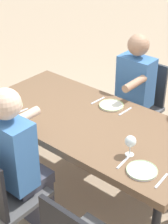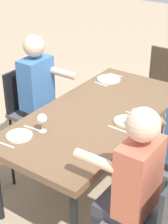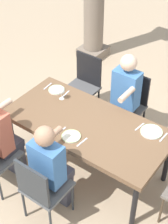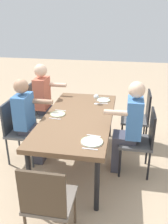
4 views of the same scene
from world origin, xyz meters
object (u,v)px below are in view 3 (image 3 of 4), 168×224
at_px(wine_glass_0, 61,91).
at_px(plate_2, 151,132).
at_px(chair_mid_south, 41,187).
at_px(dining_table, 87,127).
at_px(diner_man_white, 1,135).
at_px(diner_guest_third, 52,167).
at_px(plate_0, 56,90).
at_px(diner_woman_green, 123,98).
at_px(plate_1, 71,136).
at_px(chair_mid_north, 129,102).
at_px(chair_west_north, 84,83).

distance_m(wine_glass_0, plate_2, 1.21).
xyz_separation_m(chair_mid_south, wine_glass_0, (-0.59, 1.08, 0.34)).
bearing_deg(dining_table, diner_man_white, -134.80).
xyz_separation_m(diner_guest_third, plate_0, (-0.75, 1.00, 0.08)).
xyz_separation_m(diner_woman_green, plate_2, (0.61, -0.41, 0.06)).
bearing_deg(chair_mid_south, wine_glass_0, 118.57).
bearing_deg(diner_man_white, plate_1, 30.50).
distance_m(dining_table, plate_0, 0.75).
relative_size(diner_woman_green, plate_2, 5.20).
bearing_deg(diner_woman_green, plate_1, -94.02).
bearing_deg(chair_mid_north, diner_guest_third, -90.11).
bearing_deg(diner_guest_third, chair_mid_north, 89.89).
bearing_deg(chair_west_north, chair_mid_north, -0.18).
bearing_deg(chair_mid_south, diner_man_white, 165.81).
bearing_deg(chair_mid_south, diner_guest_third, 90.94).
xyz_separation_m(dining_table, plate_1, (-0.01, -0.29, 0.07)).
xyz_separation_m(plate_1, plate_2, (0.68, 0.59, -0.00)).
xyz_separation_m(chair_mid_south, plate_0, (-0.76, 1.18, 0.23)).
xyz_separation_m(chair_mid_south, diner_guest_third, (-0.00, 0.18, 0.15)).
relative_size(chair_west_north, chair_mid_south, 1.01).
bearing_deg(dining_table, wine_glass_0, 160.52).
relative_size(diner_man_white, plate_1, 6.04).
xyz_separation_m(chair_mid_north, diner_woman_green, (0.00, -0.19, 0.18)).
bearing_deg(plate_1, chair_mid_south, -83.59).
relative_size(dining_table, plate_0, 9.14).
xyz_separation_m(diner_woman_green, plate_1, (-0.07, -1.00, 0.06)).
bearing_deg(diner_woman_green, diner_man_white, -118.41).
bearing_deg(chair_mid_south, plate_2, 62.70).
xyz_separation_m(chair_west_north, wine_glass_0, (0.17, -0.71, 0.34)).
xyz_separation_m(chair_mid_north, plate_0, (-0.76, -0.61, 0.24)).
relative_size(diner_guest_third, plate_1, 5.81).
bearing_deg(plate_0, chair_west_north, 90.06).
bearing_deg(chair_mid_north, plate_0, -141.24).
distance_m(plate_0, plate_1, 0.90).
distance_m(chair_west_north, chair_mid_north, 0.76).
distance_m(diner_man_white, diner_guest_third, 0.76).
distance_m(chair_west_north, chair_mid_south, 1.94).
relative_size(chair_mid_south, plate_1, 4.25).
height_order(chair_mid_north, diner_woman_green, diner_woman_green).
distance_m(chair_mid_south, plate_2, 1.36).
height_order(diner_woman_green, plate_1, diner_woman_green).
height_order(chair_mid_north, plate_2, chair_mid_north).
bearing_deg(dining_table, plate_1, -90.99).
relative_size(chair_mid_south, diner_woman_green, 0.71).
distance_m(chair_west_north, plate_2, 1.52).
relative_size(diner_woman_green, plate_1, 6.00).
bearing_deg(plate_1, dining_table, 89.01).
bearing_deg(chair_west_north, plate_0, -89.94).
relative_size(chair_mid_north, diner_woman_green, 0.70).
bearing_deg(plate_0, chair_mid_north, 38.76).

